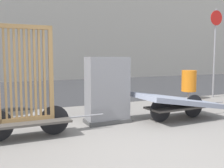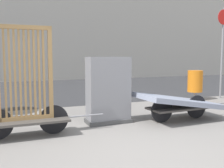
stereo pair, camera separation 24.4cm
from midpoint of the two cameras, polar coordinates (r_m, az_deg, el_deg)
ground_plane at (r=3.90m, az=8.40°, el=-15.19°), size 60.00×60.00×0.00m
road_strip at (r=11.47m, az=-14.24°, el=-1.15°), size 56.00×8.19×0.01m
bike_cart_with_bedframe at (r=4.75m, az=-19.52°, el=-3.12°), size 2.16×0.59×1.93m
bike_cart_with_mattress at (r=5.99m, az=13.04°, el=-3.82°), size 2.41×1.08×0.63m
utility_cabinet at (r=5.53m, az=-2.29°, el=-1.77°), size 0.94×0.48×1.40m
trash_bin at (r=8.87m, az=15.65°, el=0.65°), size 0.47×0.47×0.95m
sign_post at (r=9.56m, az=20.84°, el=8.40°), size 0.49×0.06×2.98m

